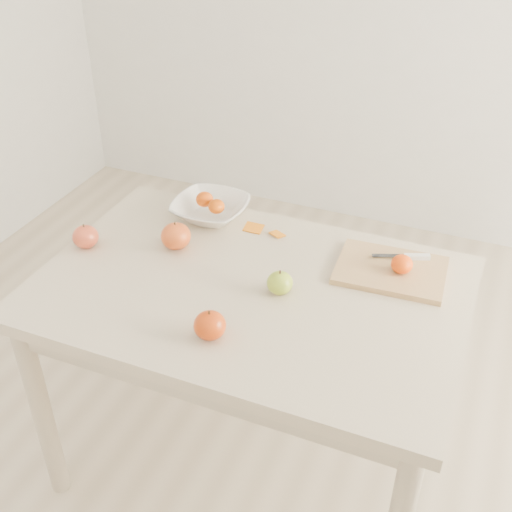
% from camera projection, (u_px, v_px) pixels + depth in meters
% --- Properties ---
extents(ground, '(3.50, 3.50, 0.00)m').
position_uv_depth(ground, '(251.00, 459.00, 2.23)').
color(ground, '#C6B293').
rests_on(ground, ground).
extents(table, '(1.20, 0.80, 0.75)m').
position_uv_depth(table, '(249.00, 313.00, 1.86)').
color(table, beige).
rests_on(table, ground).
extents(cutting_board, '(0.32, 0.24, 0.02)m').
position_uv_depth(cutting_board, '(391.00, 270.00, 1.85)').
color(cutting_board, tan).
rests_on(cutting_board, table).
extents(board_tangerine, '(0.06, 0.06, 0.05)m').
position_uv_depth(board_tangerine, '(402.00, 264.00, 1.81)').
color(board_tangerine, '#CF3F07').
rests_on(board_tangerine, cutting_board).
extents(fruit_bowl, '(0.24, 0.24, 0.06)m').
position_uv_depth(fruit_bowl, '(210.00, 209.00, 2.10)').
color(fruit_bowl, white).
rests_on(fruit_bowl, table).
extents(bowl_tangerine_near, '(0.06, 0.06, 0.05)m').
position_uv_depth(bowl_tangerine_near, '(205.00, 199.00, 2.10)').
color(bowl_tangerine_near, '#D63D07').
rests_on(bowl_tangerine_near, fruit_bowl).
extents(bowl_tangerine_far, '(0.05, 0.05, 0.05)m').
position_uv_depth(bowl_tangerine_far, '(216.00, 206.00, 2.07)').
color(bowl_tangerine_far, '#CD4A07').
rests_on(bowl_tangerine_far, fruit_bowl).
extents(orange_peel_a, '(0.06, 0.04, 0.01)m').
position_uv_depth(orange_peel_a, '(253.00, 229.00, 2.05)').
color(orange_peel_a, orange).
rests_on(orange_peel_a, table).
extents(orange_peel_b, '(0.06, 0.05, 0.01)m').
position_uv_depth(orange_peel_b, '(277.00, 235.00, 2.02)').
color(orange_peel_b, orange).
rests_on(orange_peel_b, table).
extents(paring_knife, '(0.17, 0.07, 0.01)m').
position_uv_depth(paring_knife, '(412.00, 257.00, 1.88)').
color(paring_knife, white).
rests_on(paring_knife, cutting_board).
extents(apple_green, '(0.07, 0.07, 0.07)m').
position_uv_depth(apple_green, '(280.00, 283.00, 1.76)').
color(apple_green, '#5F8B1A').
rests_on(apple_green, table).
extents(apple_red_b, '(0.09, 0.09, 0.08)m').
position_uv_depth(apple_red_b, '(176.00, 236.00, 1.94)').
color(apple_red_b, '#A0180A').
rests_on(apple_red_b, table).
extents(apple_red_d, '(0.08, 0.08, 0.07)m').
position_uv_depth(apple_red_d, '(86.00, 237.00, 1.95)').
color(apple_red_d, maroon).
rests_on(apple_red_d, table).
extents(apple_red_e, '(0.08, 0.08, 0.07)m').
position_uv_depth(apple_red_e, '(210.00, 325.00, 1.61)').
color(apple_red_e, '#901002').
rests_on(apple_red_e, table).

